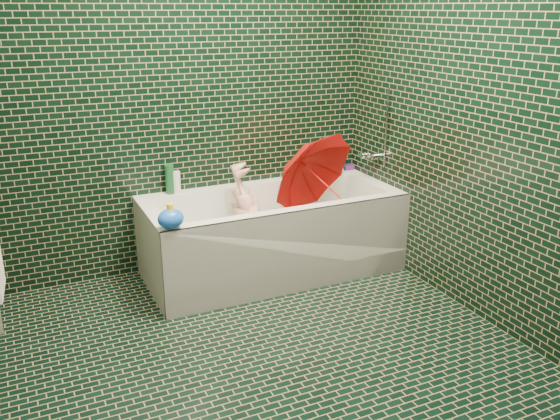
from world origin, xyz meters
name	(u,v)px	position (x,y,z in m)	size (l,w,h in m)	color
floor	(274,361)	(0.00, 0.00, 0.00)	(2.80, 2.80, 0.00)	black
wall_back	(185,86)	(0.00, 1.40, 1.25)	(2.80, 2.80, 0.00)	black
wall_front	(508,217)	(0.00, -1.40, 1.25)	(2.80, 2.80, 0.00)	black
wall_right	(494,103)	(1.30, 0.00, 1.25)	(2.80, 2.80, 0.00)	black
bathtub	(273,243)	(0.45, 1.01, 0.21)	(1.70, 0.75, 0.55)	white
bath_mat	(272,250)	(0.45, 1.02, 0.16)	(1.35, 0.47, 0.01)	green
water	(272,230)	(0.45, 1.02, 0.30)	(1.48, 0.53, 0.00)	silver
faucet	(377,151)	(1.26, 1.02, 0.77)	(0.18, 0.19, 0.55)	silver
child	(255,232)	(0.32, 1.01, 0.31)	(0.34, 0.22, 0.92)	#E0A08C
umbrella	(324,183)	(0.81, 0.96, 0.61)	(0.63, 0.63, 0.55)	red
soap_bottle_a	(339,171)	(1.16, 1.35, 0.55)	(0.10, 0.10, 0.26)	white
soap_bottle_b	(350,170)	(1.25, 1.34, 0.55)	(0.08, 0.08, 0.17)	#521D70
soap_bottle_c	(345,170)	(1.22, 1.36, 0.55)	(0.13, 0.13, 0.17)	#154A25
bottle_right_tall	(325,161)	(1.03, 1.35, 0.65)	(0.06, 0.06, 0.19)	#154A25
bottle_right_pump	(340,161)	(1.15, 1.32, 0.64)	(0.05, 0.05, 0.18)	silver
bottle_left_tall	(170,179)	(-0.15, 1.35, 0.65)	(0.06, 0.06, 0.20)	#154A25
bottle_left_short	(177,182)	(-0.11, 1.34, 0.62)	(0.05, 0.05, 0.15)	white
rubber_duck	(313,170)	(0.92, 1.33, 0.59)	(0.13, 0.09, 0.10)	yellow
bath_toy	(171,218)	(-0.33, 0.68, 0.61)	(0.15, 0.12, 0.15)	blue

